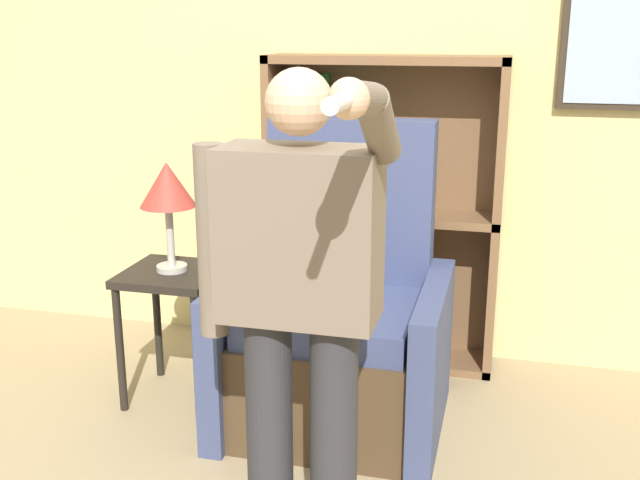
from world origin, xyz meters
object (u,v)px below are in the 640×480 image
side_table (173,295)px  armchair (338,331)px  bookcase (355,216)px  table_lamp (167,189)px  person_standing (299,292)px

side_table → armchair: bearing=1.0°
bookcase → armchair: bearing=-84.2°
side_table → table_lamp: table_lamp is taller
bookcase → person_standing: bearing=-84.5°
armchair → table_lamp: (-0.76, -0.01, 0.59)m
armchair → person_standing: bearing=-84.7°
side_table → person_standing: bearing=-46.3°
bookcase → armchair: (0.07, -0.66, -0.35)m
bookcase → person_standing: (0.15, -1.55, 0.15)m
person_standing → side_table: person_standing is taller
person_standing → side_table: size_ratio=2.53×
armchair → bookcase: bearing=95.8°
bookcase → person_standing: size_ratio=0.99×
bookcase → side_table: size_ratio=2.49×
armchair → table_lamp: bearing=-179.0°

